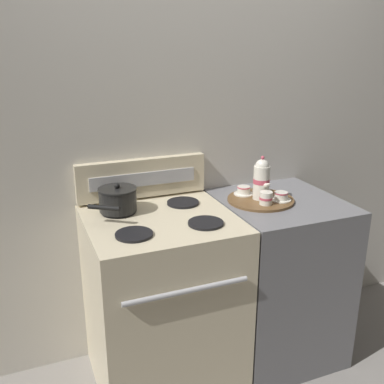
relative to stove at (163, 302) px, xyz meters
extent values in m
plane|color=gray|center=(0.32, 0.00, -0.47)|extent=(6.00, 6.00, 0.00)
cube|color=beige|center=(0.32, 0.36, 0.63)|extent=(6.00, 0.05, 2.20)
cube|color=beige|center=(0.00, 0.00, 0.00)|extent=(0.72, 0.67, 0.94)
cylinder|color=silver|center=(0.00, -0.35, 0.26)|extent=(0.58, 0.02, 0.02)
cylinder|color=black|center=(-0.17, 0.15, 0.47)|extent=(0.17, 0.17, 0.01)
cylinder|color=black|center=(0.17, 0.15, 0.47)|extent=(0.17, 0.17, 0.01)
cylinder|color=black|center=(-0.17, -0.15, 0.47)|extent=(0.17, 0.17, 0.01)
cylinder|color=black|center=(0.17, -0.15, 0.47)|extent=(0.17, 0.17, 0.01)
cube|color=beige|center=(0.00, 0.31, 0.58)|extent=(0.71, 0.05, 0.21)
cube|color=#B7B7BC|center=(0.00, 0.28, 0.58)|extent=(0.58, 0.01, 0.07)
cube|color=slate|center=(0.69, 0.00, 0.00)|extent=(0.63, 0.67, 0.94)
cylinder|color=black|center=(-0.17, 0.15, 0.53)|extent=(0.19, 0.19, 0.11)
cylinder|color=black|center=(-0.17, 0.15, 0.59)|extent=(0.19, 0.19, 0.01)
sphere|color=black|center=(-0.17, 0.15, 0.61)|extent=(0.03, 0.03, 0.03)
cylinder|color=black|center=(-0.27, 0.01, 0.56)|extent=(0.14, 0.11, 0.02)
cylinder|color=brown|center=(0.58, 0.03, 0.47)|extent=(0.36, 0.36, 0.01)
cylinder|color=white|center=(0.57, 0.03, 0.57)|extent=(0.09, 0.09, 0.18)
cylinder|color=#C6475B|center=(0.57, 0.03, 0.58)|extent=(0.09, 0.09, 0.03)
sphere|color=white|center=(0.57, 0.03, 0.66)|extent=(0.07, 0.07, 0.07)
sphere|color=#C6475B|center=(0.57, 0.03, 0.71)|extent=(0.02, 0.02, 0.02)
cone|color=white|center=(0.57, -0.03, 0.58)|extent=(0.03, 0.07, 0.05)
cylinder|color=white|center=(0.66, -0.03, 0.48)|extent=(0.11, 0.11, 0.01)
cylinder|color=white|center=(0.66, -0.03, 0.51)|extent=(0.07, 0.07, 0.04)
cylinder|color=#C6475B|center=(0.66, -0.03, 0.52)|extent=(0.07, 0.07, 0.01)
cylinder|color=white|center=(0.64, 0.13, 0.48)|extent=(0.11, 0.11, 0.01)
cylinder|color=white|center=(0.64, 0.13, 0.51)|extent=(0.07, 0.07, 0.04)
cylinder|color=#C6475B|center=(0.64, 0.13, 0.52)|extent=(0.07, 0.07, 0.01)
cylinder|color=white|center=(0.52, 0.13, 0.48)|extent=(0.11, 0.11, 0.01)
cylinder|color=white|center=(0.52, 0.13, 0.51)|extent=(0.07, 0.07, 0.04)
cylinder|color=#C6475B|center=(0.52, 0.13, 0.52)|extent=(0.07, 0.07, 0.01)
cylinder|color=white|center=(0.55, -0.05, 0.52)|extent=(0.07, 0.07, 0.07)
cylinder|color=#C6475B|center=(0.55, -0.05, 0.52)|extent=(0.07, 0.07, 0.01)
camera|label=1|loc=(-0.62, -1.93, 1.29)|focal=42.00mm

